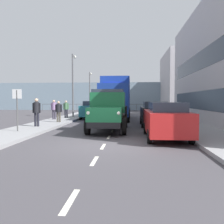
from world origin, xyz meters
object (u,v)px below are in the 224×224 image
(car_red_kerbside_near, at_px, (166,120))
(lamp_post_far, at_px, (90,88))
(street_sign, at_px, (17,103))
(pedestrian_couple_b, at_px, (37,110))
(truck_vintage_green, at_px, (108,111))
(pedestrian_couple_a, at_px, (59,110))
(pedestrian_in_dark_coat, at_px, (54,108))
(car_teal_oppositeside_0, at_px, (92,110))
(lorry_cargo_blue, at_px, (116,97))
(lamp_post_promenade, at_px, (73,79))
(pedestrian_with_bag, at_px, (66,108))
(car_grey_oppositeside_1, at_px, (99,108))
(car_black_kerbside_1, at_px, (154,113))

(car_red_kerbside_near, xyz_separation_m, lamp_post_far, (7.89, -24.63, 2.81))
(street_sign, bearing_deg, pedestrian_couple_b, -92.99)
(truck_vintage_green, relative_size, pedestrian_couple_b, 3.17)
(pedestrian_couple_a, relative_size, pedestrian_in_dark_coat, 0.94)
(car_teal_oppositeside_0, distance_m, pedestrian_couple_b, 8.60)
(lorry_cargo_blue, distance_m, car_teal_oppositeside_0, 2.86)
(car_red_kerbside_near, bearing_deg, lamp_post_promenade, -59.27)
(pedestrian_in_dark_coat, bearing_deg, pedestrian_with_bag, -103.49)
(pedestrian_couple_a, height_order, lamp_post_far, lamp_post_far)
(car_grey_oppositeside_1, xyz_separation_m, lamp_post_promenade, (2.09, 4.20, 3.04))
(car_red_kerbside_near, height_order, pedestrian_couple_b, pedestrian_couple_b)
(car_grey_oppositeside_1, bearing_deg, truck_vintage_green, 99.70)
(car_black_kerbside_1, distance_m, pedestrian_couple_b, 7.97)
(pedestrian_with_bag, relative_size, lamp_post_far, 0.28)
(pedestrian_couple_b, bearing_deg, car_grey_oppositeside_1, -99.03)
(car_black_kerbside_1, bearing_deg, street_sign, 31.10)
(car_red_kerbside_near, distance_m, lamp_post_promenade, 15.07)
(pedestrian_couple_a, bearing_deg, car_teal_oppositeside_0, -107.52)
(street_sign, bearing_deg, car_grey_oppositeside_1, -98.16)
(car_red_kerbside_near, bearing_deg, car_grey_oppositeside_1, -72.12)
(car_red_kerbside_near, xyz_separation_m, car_grey_oppositeside_1, (5.45, -16.88, -0.00))
(car_teal_oppositeside_0, xyz_separation_m, lamp_post_promenade, (2.09, -1.09, 3.04))
(car_red_kerbside_near, relative_size, pedestrian_couple_a, 2.87)
(lamp_post_promenade, height_order, street_sign, lamp_post_promenade)
(car_red_kerbside_near, relative_size, car_teal_oppositeside_0, 1.12)
(pedestrian_in_dark_coat, bearing_deg, pedestrian_couple_a, 115.58)
(pedestrian_with_bag, bearing_deg, pedestrian_in_dark_coat, 76.51)
(lamp_post_promenade, bearing_deg, street_sign, 89.08)
(street_sign, bearing_deg, lamp_post_far, -89.61)
(car_black_kerbside_1, xyz_separation_m, pedestrian_in_dark_coat, (8.29, -3.13, 0.24))
(pedestrian_couple_a, bearing_deg, lamp_post_far, -87.59)
(car_red_kerbside_near, relative_size, pedestrian_couple_b, 2.56)
(lorry_cargo_blue, bearing_deg, car_teal_oppositeside_0, -21.37)
(truck_vintage_green, bearing_deg, pedestrian_couple_b, -11.75)
(pedestrian_couple_b, relative_size, pedestrian_in_dark_coat, 1.06)
(truck_vintage_green, relative_size, lorry_cargo_blue, 0.69)
(car_grey_oppositeside_1, bearing_deg, lamp_post_promenade, 63.49)
(lorry_cargo_blue, distance_m, lamp_post_far, 14.89)
(pedestrian_couple_a, bearing_deg, truck_vintage_green, 136.17)
(lamp_post_far, bearing_deg, lorry_cargo_blue, 109.18)
(car_black_kerbside_1, relative_size, pedestrian_with_bag, 2.57)
(lorry_cargo_blue, xyz_separation_m, street_sign, (4.70, 9.69, -0.39))
(car_black_kerbside_1, relative_size, lamp_post_promenade, 0.66)
(pedestrian_in_dark_coat, bearing_deg, truck_vintage_green, 129.62)
(car_red_kerbside_near, bearing_deg, pedestrian_couple_b, -23.35)
(lorry_cargo_blue, height_order, lamp_post_far, lamp_post_far)
(pedestrian_couple_b, height_order, lamp_post_promenade, lamp_post_promenade)
(car_red_kerbside_near, height_order, pedestrian_couple_a, pedestrian_couple_a)
(lorry_cargo_blue, height_order, car_teal_oppositeside_0, lorry_cargo_blue)
(car_black_kerbside_1, distance_m, pedestrian_couple_a, 7.15)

